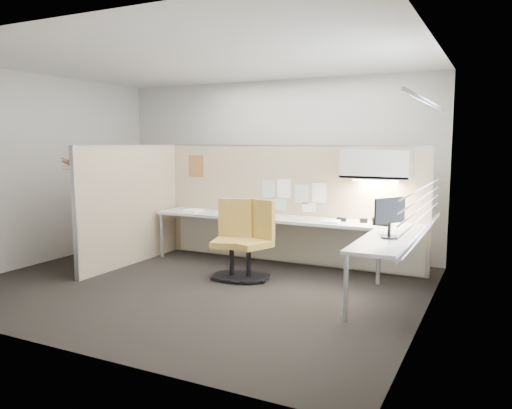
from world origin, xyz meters
The scene contains 26 objects.
floor centered at (0.00, 0.00, -0.01)m, with size 5.50×4.50×0.01m, color black.
ceiling centered at (0.00, 0.00, 2.80)m, with size 5.50×4.50×0.01m, color white.
wall_back centered at (0.00, 2.25, 1.40)m, with size 5.50×0.02×2.80m, color beige.
wall_front centered at (0.00, -2.25, 1.40)m, with size 5.50×0.02×2.80m, color beige.
wall_left centered at (-2.75, 0.00, 1.40)m, with size 0.02×4.50×2.80m, color beige.
wall_right centered at (2.75, 0.00, 1.40)m, with size 0.02×4.50×2.80m, color beige.
window_pane centered at (2.73, 0.00, 1.55)m, with size 0.01×2.80×1.30m, color #A5B1C0.
partition_back centered at (0.55, 1.60, 0.88)m, with size 4.10×0.06×1.75m, color tan.
partition_left centered at (-1.50, 0.50, 0.88)m, with size 0.06×2.20×1.75m, color tan.
desk centered at (0.93, 1.13, 0.60)m, with size 4.00×2.07×0.73m.
overhead_bin centered at (1.90, 1.39, 1.51)m, with size 0.90×0.36×0.38m, color beige.
task_light_strip centered at (1.90, 1.39, 1.30)m, with size 0.60×0.06×0.02m, color #FFEABF.
pinned_papers centered at (0.63, 1.57, 1.03)m, with size 1.01×0.00×0.47m.
poster centered at (-1.05, 1.57, 1.42)m, with size 0.28×0.00×0.35m, color orange.
chair_left centered at (0.22, 0.50, 0.48)m, with size 0.59×0.61×1.03m.
chair_right centered at (0.50, 0.54, 0.48)m, with size 0.62×0.63×1.03m.
monitor centered at (2.30, 0.38, 1.00)m, with size 0.27×0.37×0.46m.
phone centered at (2.02, 1.27, 0.78)m, with size 0.23×0.22×0.12m.
stapler centered at (1.47, 1.33, 0.76)m, with size 0.14×0.04×0.05m, color black.
tape_dispenser centered at (1.77, 1.33, 0.76)m, with size 0.10×0.06×0.06m, color black.
coat_hook centered at (-1.58, -0.47, 1.41)m, with size 0.18×0.48×1.44m.
paper_stack_0 centered at (-0.88, 1.22, 0.75)m, with size 0.23×0.30×0.03m, color white.
paper_stack_1 centered at (-0.37, 1.36, 0.74)m, with size 0.23×0.30×0.02m, color white.
paper_stack_2 centered at (0.28, 1.19, 0.75)m, with size 0.23×0.30×0.04m, color white.
paper_stack_3 centered at (1.36, 1.20, 0.74)m, with size 0.23×0.30×0.02m, color white.
paper_stack_4 centered at (2.23, 0.70, 0.74)m, with size 0.23×0.30×0.02m, color white.
Camera 1 is at (3.41, -5.24, 1.81)m, focal length 35.00 mm.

